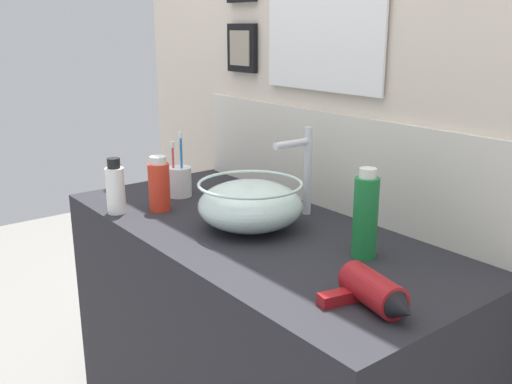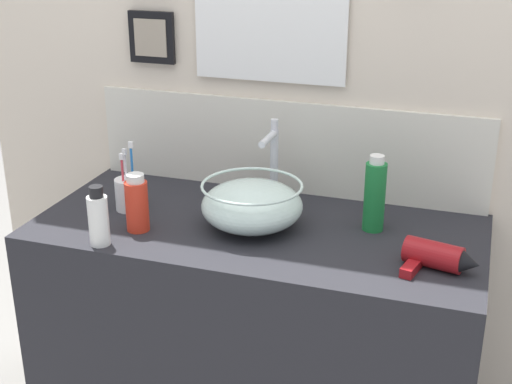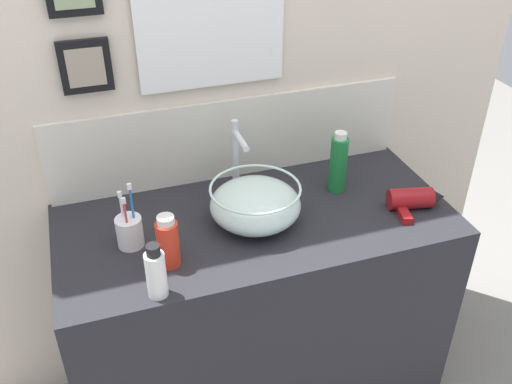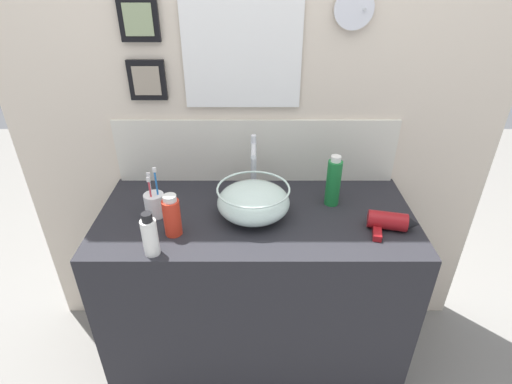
{
  "view_description": "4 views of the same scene",
  "coord_description": "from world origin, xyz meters",
  "px_view_note": "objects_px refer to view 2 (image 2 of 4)",
  "views": [
    {
      "loc": [
        1.13,
        -0.88,
        1.36
      ],
      "look_at": [
        -0.0,
        0.0,
        0.94
      ],
      "focal_mm": 40.0,
      "sensor_mm": 36.0,
      "label": 1
    },
    {
      "loc": [
        0.56,
        -1.7,
        1.66
      ],
      "look_at": [
        -0.0,
        0.0,
        0.94
      ],
      "focal_mm": 50.0,
      "sensor_mm": 36.0,
      "label": 2
    },
    {
      "loc": [
        -0.46,
        -1.37,
        1.89
      ],
      "look_at": [
        -0.0,
        0.0,
        0.94
      ],
      "focal_mm": 40.0,
      "sensor_mm": 36.0,
      "label": 3
    },
    {
      "loc": [
        -0.0,
        -1.3,
        1.72
      ],
      "look_at": [
        -0.0,
        0.0,
        0.94
      ],
      "focal_mm": 28.0,
      "sensor_mm": 36.0,
      "label": 4
    }
  ],
  "objects_px": {
    "lotion_bottle": "(375,195)",
    "shampoo_bottle": "(137,204)",
    "hair_drier": "(438,257)",
    "glass_bowl_sink": "(252,205)",
    "spray_bottle": "(98,218)",
    "faucet": "(273,156)",
    "toothbrush_cup": "(129,193)"
  },
  "relations": [
    {
      "from": "hair_drier",
      "to": "spray_bottle",
      "type": "relative_size",
      "value": 1.18
    },
    {
      "from": "spray_bottle",
      "to": "shampoo_bottle",
      "type": "distance_m",
      "value": 0.12
    },
    {
      "from": "shampoo_bottle",
      "to": "toothbrush_cup",
      "type": "bearing_deg",
      "value": 127.09
    },
    {
      "from": "toothbrush_cup",
      "to": "lotion_bottle",
      "type": "distance_m",
      "value": 0.7
    },
    {
      "from": "hair_drier",
      "to": "lotion_bottle",
      "type": "bearing_deg",
      "value": 136.43
    },
    {
      "from": "hair_drier",
      "to": "toothbrush_cup",
      "type": "xyz_separation_m",
      "value": [
        -0.88,
        0.09,
        0.02
      ]
    },
    {
      "from": "glass_bowl_sink",
      "to": "hair_drier",
      "type": "distance_m",
      "value": 0.51
    },
    {
      "from": "faucet",
      "to": "lotion_bottle",
      "type": "xyz_separation_m",
      "value": [
        0.32,
        -0.1,
        -0.05
      ]
    },
    {
      "from": "faucet",
      "to": "toothbrush_cup",
      "type": "distance_m",
      "value": 0.43
    },
    {
      "from": "hair_drier",
      "to": "glass_bowl_sink",
      "type": "bearing_deg",
      "value": 170.22
    },
    {
      "from": "faucet",
      "to": "shampoo_bottle",
      "type": "bearing_deg",
      "value": -133.84
    },
    {
      "from": "spray_bottle",
      "to": "lotion_bottle",
      "type": "xyz_separation_m",
      "value": [
        0.66,
        0.32,
        0.03
      ]
    },
    {
      "from": "glass_bowl_sink",
      "to": "faucet",
      "type": "bearing_deg",
      "value": 90.0
    },
    {
      "from": "shampoo_bottle",
      "to": "spray_bottle",
      "type": "bearing_deg",
      "value": -115.2
    },
    {
      "from": "glass_bowl_sink",
      "to": "spray_bottle",
      "type": "relative_size",
      "value": 1.71
    },
    {
      "from": "hair_drier",
      "to": "lotion_bottle",
      "type": "xyz_separation_m",
      "value": [
        -0.19,
        0.18,
        0.07
      ]
    },
    {
      "from": "faucet",
      "to": "spray_bottle",
      "type": "height_order",
      "value": "faucet"
    },
    {
      "from": "glass_bowl_sink",
      "to": "lotion_bottle",
      "type": "height_order",
      "value": "lotion_bottle"
    },
    {
      "from": "glass_bowl_sink",
      "to": "toothbrush_cup",
      "type": "relative_size",
      "value": 1.34
    },
    {
      "from": "glass_bowl_sink",
      "to": "shampoo_bottle",
      "type": "xyz_separation_m",
      "value": [
        -0.29,
        -0.11,
        0.01
      ]
    },
    {
      "from": "glass_bowl_sink",
      "to": "lotion_bottle",
      "type": "relative_size",
      "value": 1.3
    },
    {
      "from": "hair_drier",
      "to": "faucet",
      "type": "bearing_deg",
      "value": 151.4
    },
    {
      "from": "glass_bowl_sink",
      "to": "spray_bottle",
      "type": "xyz_separation_m",
      "value": [
        -0.34,
        -0.22,
        0.01
      ]
    },
    {
      "from": "hair_drier",
      "to": "toothbrush_cup",
      "type": "height_order",
      "value": "toothbrush_cup"
    },
    {
      "from": "glass_bowl_sink",
      "to": "faucet",
      "type": "height_order",
      "value": "faucet"
    },
    {
      "from": "lotion_bottle",
      "to": "shampoo_bottle",
      "type": "height_order",
      "value": "lotion_bottle"
    },
    {
      "from": "hair_drier",
      "to": "toothbrush_cup",
      "type": "bearing_deg",
      "value": 173.94
    },
    {
      "from": "hair_drier",
      "to": "shampoo_bottle",
      "type": "xyz_separation_m",
      "value": [
        -0.79,
        -0.03,
        0.04
      ]
    },
    {
      "from": "toothbrush_cup",
      "to": "shampoo_bottle",
      "type": "xyz_separation_m",
      "value": [
        0.09,
        -0.12,
        0.03
      ]
    },
    {
      "from": "toothbrush_cup",
      "to": "spray_bottle",
      "type": "height_order",
      "value": "toothbrush_cup"
    },
    {
      "from": "glass_bowl_sink",
      "to": "lotion_bottle",
      "type": "bearing_deg",
      "value": 16.15
    },
    {
      "from": "spray_bottle",
      "to": "hair_drier",
      "type": "bearing_deg",
      "value": 9.24
    }
  ]
}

